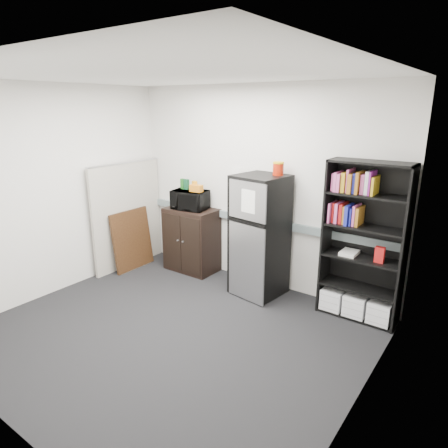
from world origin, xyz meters
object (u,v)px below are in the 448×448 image
object	(u,v)px
microwave	(190,200)
cubicle_partition	(128,215)
bookshelf	(363,244)
refrigerator	(259,236)
cabinet	(192,240)

from	to	relation	value
microwave	cubicle_partition	bearing A→B (deg)	-166.90
bookshelf	cubicle_partition	distance (m)	3.46
refrigerator	microwave	bearing A→B (deg)	-175.23
bookshelf	refrigerator	bearing A→B (deg)	-173.60
bookshelf	cabinet	bearing A→B (deg)	-178.53
bookshelf	cubicle_partition	size ratio (longest dim) A/B	1.14
cubicle_partition	cabinet	world-z (taller)	cubicle_partition
microwave	refrigerator	bearing A→B (deg)	-13.78
cubicle_partition	cabinet	distance (m)	1.06
cubicle_partition	refrigerator	bearing A→B (deg)	9.05
bookshelf	microwave	size ratio (longest dim) A/B	3.69
bookshelf	refrigerator	xyz separation A→B (m)	(-1.29, -0.14, -0.12)
cabinet	refrigerator	distance (m)	1.27
cubicle_partition	refrigerator	distance (m)	2.17
cabinet	cubicle_partition	bearing A→B (deg)	-155.28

